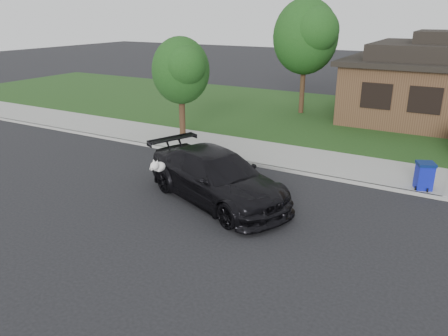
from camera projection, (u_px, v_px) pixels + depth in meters
The scene contains 8 objects.
ground at pixel (292, 216), 12.89m from camera, with size 120.00×120.00×0.00m, color black.
sidewalk at pixel (339, 166), 16.97m from camera, with size 60.00×3.00×0.12m, color gray.
curb at pixel (328, 178), 15.74m from camera, with size 60.00×0.12×0.12m, color gray.
lawn at pixel (380, 123), 23.52m from camera, with size 60.00×13.00×0.13m, color #193814.
sedan at pixel (217, 177), 13.74m from camera, with size 5.94×4.13×1.60m.
recycling_bin at pixel (424, 176), 14.46m from camera, with size 0.72×0.72×0.92m.
tree_0 at pixel (308, 35), 23.94m from camera, with size 3.78×3.60×6.34m.
tree_2 at pixel (182, 70), 19.40m from camera, with size 2.73×2.60×4.59m.
Camera 1 is at (3.98, -11.14, 5.70)m, focal length 35.00 mm.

